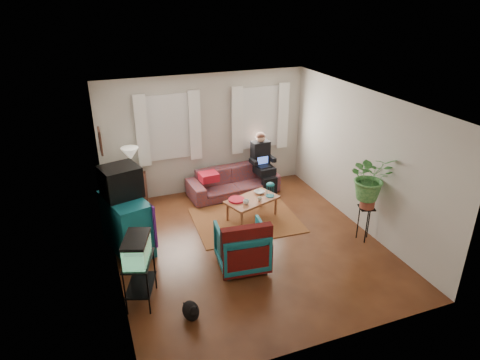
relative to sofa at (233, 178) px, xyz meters
name	(u,v)px	position (x,y,z in m)	size (l,w,h in m)	color
floor	(248,245)	(-0.47, -2.05, -0.39)	(4.50, 5.00, 0.01)	#4F2B14
ceiling	(249,101)	(-0.47, -2.05, 2.21)	(4.50, 5.00, 0.01)	white
wall_back	(205,134)	(-0.47, 0.45, 0.91)	(4.50, 0.01, 2.60)	silver
wall_front	(328,260)	(-0.47, -4.55, 0.91)	(4.50, 0.01, 2.60)	silver
wall_left	(109,200)	(-2.72, -2.05, 0.91)	(0.01, 5.00, 2.60)	silver
wall_right	(362,161)	(1.78, -2.05, 0.91)	(0.01, 5.00, 2.60)	silver
window_left	(168,127)	(-1.27, 0.43, 1.16)	(1.08, 0.04, 1.38)	white
window_right	(259,118)	(0.78, 0.43, 1.16)	(1.08, 0.04, 1.38)	white
curtains_left	(169,128)	(-1.27, 0.35, 1.16)	(1.36, 0.06, 1.50)	white
curtains_right	(261,118)	(0.78, 0.35, 1.16)	(1.36, 0.06, 1.50)	white
picture_frame	(101,141)	(-2.68, -1.20, 1.56)	(0.04, 0.32, 0.40)	#3D2616
area_rug	(246,220)	(-0.18, -1.23, -0.38)	(2.00, 1.60, 0.01)	brown
sofa	(233,178)	(0.00, 0.00, 0.00)	(1.98, 0.78, 0.77)	brown
seated_person	(262,164)	(0.71, 0.05, 0.20)	(0.49, 0.61, 1.18)	black
side_table	(134,191)	(-2.12, 0.20, -0.05)	(0.47, 0.47, 0.68)	#3B2716
table_lamp	(131,163)	(-2.12, 0.20, 0.58)	(0.35, 0.35, 0.62)	white
dresser	(127,224)	(-2.46, -1.40, 0.10)	(0.55, 1.09, 0.98)	navy
crt_tv	(121,181)	(-2.46, -1.29, 0.86)	(0.60, 0.55, 0.52)	black
aquarium_stand	(141,281)	(-2.47, -2.89, -0.03)	(0.36, 0.64, 0.71)	black
aquarium	(137,249)	(-2.47, -2.89, 0.51)	(0.32, 0.58, 0.37)	#7FD899
black_cat	(191,309)	(-1.89, -3.49, -0.24)	(0.23, 0.35, 0.30)	black
armchair	(242,245)	(-0.79, -2.58, 0.01)	(0.78, 0.73, 0.80)	#105764
serape_throw	(247,246)	(-0.82, -2.89, 0.18)	(0.80, 0.18, 0.66)	#9E0A0A
coffee_table	(252,208)	(-0.03, -1.17, -0.17)	(1.02, 0.56, 0.42)	brown
cup_a	(246,202)	(-0.22, -1.34, 0.08)	(0.12, 0.12, 0.09)	white
cup_b	(260,199)	(0.07, -1.31, 0.08)	(0.09, 0.09, 0.09)	beige
bowl	(259,192)	(0.20, -0.99, 0.06)	(0.20, 0.20, 0.05)	white
snack_tray	(236,200)	(-0.34, -1.13, 0.05)	(0.32, 0.32, 0.04)	#B21414
birdcage	(270,189)	(0.35, -1.19, 0.19)	(0.17, 0.17, 0.30)	#115B6B
plant_stand	(364,223)	(1.56, -2.62, -0.06)	(0.28, 0.28, 0.66)	black
potted_plant	(370,184)	(1.56, -2.62, 0.73)	(0.75, 0.65, 0.84)	#599947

